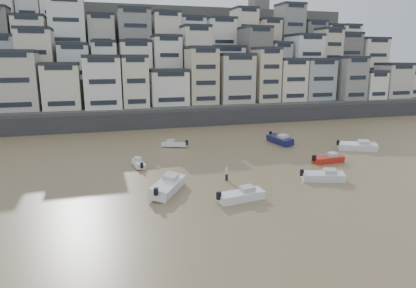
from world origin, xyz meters
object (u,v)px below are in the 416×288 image
object	(u,v)px
boat_a	(241,194)
boat_c	(168,184)
boat_f	(139,163)
boat_g	(358,145)
person_pink	(227,174)
boat_i	(280,138)
boat_h	(174,143)
boat_d	(328,158)
boat_b	(323,175)

from	to	relation	value
boat_a	boat_c	world-z (taller)	boat_c
boat_f	boat_g	bearing A→B (deg)	-97.31
person_pink	boat_i	bearing A→B (deg)	46.41
boat_h	boat_f	xyz separation A→B (m)	(-7.18, -10.33, -0.06)
boat_g	boat_c	distance (m)	35.16
boat_d	boat_h	bearing A→B (deg)	137.32
boat_a	boat_c	distance (m)	8.41
boat_h	boat_d	bearing A→B (deg)	165.23
boat_c	person_pink	bearing A→B (deg)	-43.47
boat_d	boat_a	size ratio (longest dim) A/B	0.92
boat_d	person_pink	size ratio (longest dim) A/B	2.98
boat_h	person_pink	world-z (taller)	person_pink
boat_h	boat_c	size ratio (longest dim) A/B	0.64
boat_d	boat_g	bearing A→B (deg)	25.71
boat_f	person_pink	size ratio (longest dim) A/B	2.38
boat_f	boat_i	bearing A→B (deg)	-79.66
person_pink	boat_b	bearing A→B (deg)	-17.48
boat_g	boat_a	distance (m)	30.53
boat_c	boat_h	bearing A→B (deg)	17.66
boat_a	person_pink	distance (m)	6.82
boat_d	person_pink	xyz separation A→B (m)	(-16.87, -3.43, 0.16)
boat_f	person_pink	world-z (taller)	person_pink
boat_d	boat_h	xyz separation A→B (m)	(-19.52, 16.01, -0.08)
boat_i	boat_h	xyz separation A→B (m)	(-18.55, 2.74, -0.29)
boat_d	boat_a	distance (m)	20.37
boat_i	boat_h	world-z (taller)	boat_i
boat_b	boat_i	size ratio (longest dim) A/B	0.84
boat_i	boat_f	bearing A→B (deg)	-79.01
boat_g	boat_b	xyz separation A→B (m)	(-14.36, -11.95, -0.14)
boat_d	boat_f	world-z (taller)	boat_d
boat_g	boat_b	world-z (taller)	boat_g
boat_g	boat_b	size ratio (longest dim) A/B	1.18
boat_b	person_pink	distance (m)	11.95
boat_h	boat_f	world-z (taller)	boat_h
boat_a	person_pink	xyz separation A→B (m)	(0.76, 6.78, 0.10)
boat_h	boat_a	size ratio (longest dim) A/B	0.82
boat_g	boat_d	xyz separation A→B (m)	(-8.88, -4.93, -0.19)
boat_g	boat_h	size ratio (longest dim) A/B	1.43
boat_b	person_pink	size ratio (longest dim) A/B	3.21
boat_i	boat_a	size ratio (longest dim) A/B	1.19
boat_b	boat_h	size ratio (longest dim) A/B	1.22
boat_d	boat_a	world-z (taller)	boat_a
boat_i	person_pink	xyz separation A→B (m)	(-15.90, -16.71, -0.04)
boat_a	boat_i	bearing A→B (deg)	45.92
boat_g	boat_b	bearing A→B (deg)	-113.98
boat_c	boat_a	bearing A→B (deg)	-92.25
boat_a	person_pink	world-z (taller)	person_pink
boat_c	boat_b	bearing A→B (deg)	-63.21
boat_h	person_pink	distance (m)	19.62
boat_g	boat_f	bearing A→B (deg)	-154.96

